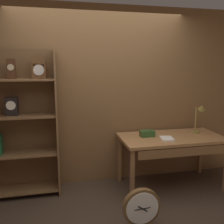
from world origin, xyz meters
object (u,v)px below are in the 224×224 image
toolbox_small (147,133)px  open_repair_manual (167,139)px  round_clock_large (141,208)px  bookshelf (12,122)px  desk_lamp (200,114)px  workbench (172,142)px

toolbox_small → open_repair_manual: size_ratio=0.89×
open_repair_manual → toolbox_small: bearing=145.7°
round_clock_large → bookshelf: bearing=142.8°
desk_lamp → round_clock_large: bearing=-142.9°
bookshelf → toolbox_small: bearing=-5.2°
toolbox_small → open_repair_manual: 0.30m
bookshelf → desk_lamp: bearing=-3.8°
workbench → desk_lamp: (0.47, 0.10, 0.37)m
bookshelf → toolbox_small: (1.83, -0.17, -0.22)m
bookshelf → desk_lamp: size_ratio=4.31×
workbench → desk_lamp: bearing=11.5°
desk_lamp → open_repair_manual: bearing=-161.6°
desk_lamp → toolbox_small: desk_lamp is taller
desk_lamp → round_clock_large: size_ratio=0.99×
round_clock_large → toolbox_small: bearing=66.8°
workbench → toolbox_small: 0.38m
bookshelf → toolbox_small: bookshelf is taller
bookshelf → open_repair_manual: 2.09m
workbench → round_clock_large: workbench is taller
desk_lamp → bookshelf: bearing=176.2°
workbench → open_repair_manual: open_repair_manual is taller
desk_lamp → round_clock_large: 1.72m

